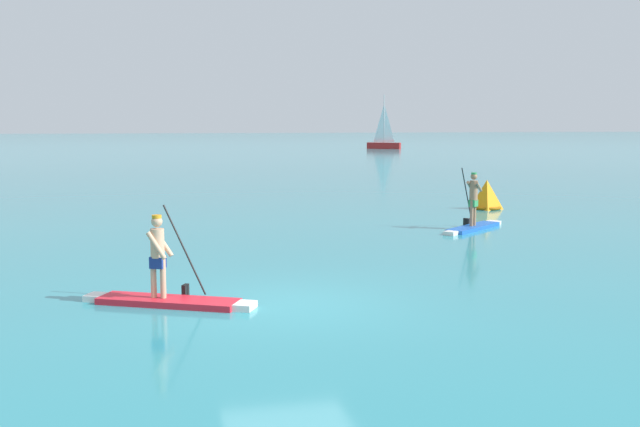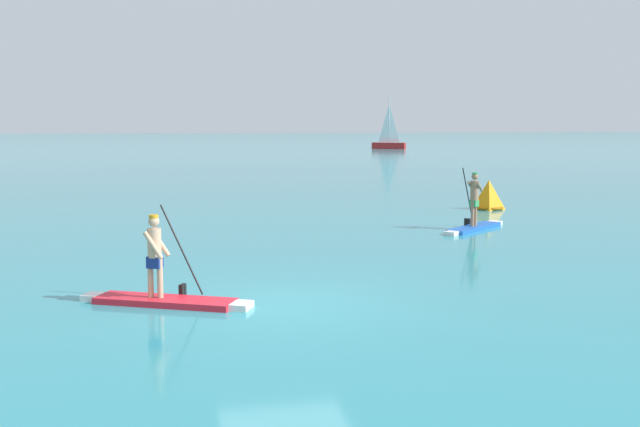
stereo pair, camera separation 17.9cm
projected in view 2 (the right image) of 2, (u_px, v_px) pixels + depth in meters
The scene contains 5 objects.
ground at pixel (286, 304), 14.30m from camera, with size 440.00×440.00×0.00m, color teal.
paddleboarder_mid_center at pixel (164, 288), 14.27m from camera, with size 3.23×1.91×1.87m.
paddleboarder_far_right at pixel (474, 218), 24.17m from camera, with size 2.88×2.48×2.00m.
race_marker_buoy at pixel (489, 196), 29.79m from camera, with size 1.22×1.22×1.16m.
sailboat_right_horizon at pixel (389, 141), 96.47m from camera, with size 4.14×3.11×6.85m.
Camera 2 is at (-2.43, -13.79, 3.44)m, focal length 42.28 mm.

